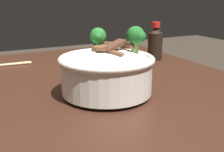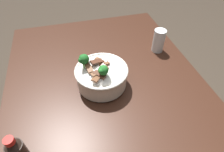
{
  "view_description": "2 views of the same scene",
  "coord_description": "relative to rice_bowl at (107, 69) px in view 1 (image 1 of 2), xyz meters",
  "views": [
    {
      "loc": [
        0.57,
        -0.25,
        1.07
      ],
      "look_at": [
        0.02,
        0.02,
        0.88
      ],
      "focal_mm": 45.12,
      "sensor_mm": 36.0,
      "label": 1
    },
    {
      "loc": [
        -0.56,
        0.12,
        1.45
      ],
      "look_at": [
        -0.02,
        -0.02,
        0.9
      ],
      "focal_mm": 30.48,
      "sensor_mm": 36.0,
      "label": 2
    }
  ],
  "objects": [
    {
      "name": "dining_table",
      "position": [
        0.0,
        -0.02,
        -0.2
      ],
      "size": [
        1.17,
        0.87,
        0.83
      ],
      "color": "#381E14",
      "rests_on": "ground"
    },
    {
      "name": "rice_bowl",
      "position": [
        0.0,
        0.0,
        0.0
      ],
      "size": [
        0.22,
        0.22,
        0.16
      ],
      "color": "silver",
      "rests_on": "dining_table"
    },
    {
      "name": "chopsticks_pair",
      "position": [
        -0.4,
        -0.2,
        -0.06
      ],
      "size": [
        0.02,
        0.2,
        0.01
      ],
      "color": "tan",
      "rests_on": "dining_table"
    },
    {
      "name": "soy_sauce_bottle",
      "position": [
        -0.25,
        0.31,
        -0.0
      ],
      "size": [
        0.05,
        0.05,
        0.13
      ],
      "color": "black",
      "rests_on": "dining_table"
    }
  ]
}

